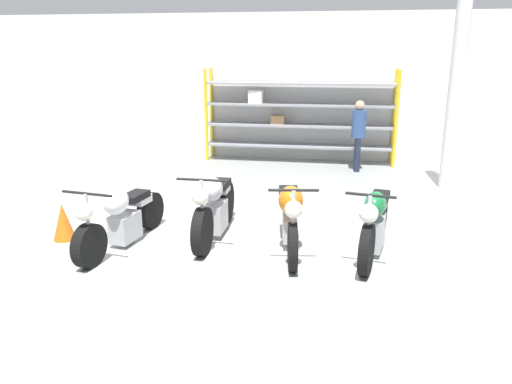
% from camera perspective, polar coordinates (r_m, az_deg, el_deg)
% --- Properties ---
extents(ground_plane, '(30.00, 30.00, 0.00)m').
position_cam_1_polar(ground_plane, '(7.17, -0.55, -6.26)').
color(ground_plane, '#9EA3A0').
extents(back_wall, '(30.00, 0.08, 3.60)m').
position_cam_1_polar(back_wall, '(12.78, 4.54, 11.80)').
color(back_wall, silver).
rests_on(back_wall, ground_plane).
extents(shelving_rack, '(4.67, 0.63, 2.28)m').
position_cam_1_polar(shelving_rack, '(12.47, 4.66, 8.90)').
color(shelving_rack, gold).
rests_on(shelving_rack, ground_plane).
extents(support_pillar, '(0.28, 0.28, 3.60)m').
position_cam_1_polar(support_pillar, '(10.60, 21.76, 9.90)').
color(support_pillar, silver).
rests_on(support_pillar, ground_plane).
extents(motorcycle_white, '(0.72, 2.13, 0.99)m').
position_cam_1_polar(motorcycle_white, '(7.31, -15.15, -2.89)').
color(motorcycle_white, black).
rests_on(motorcycle_white, ground_plane).
extents(motorcycle_silver, '(0.70, 2.05, 1.06)m').
position_cam_1_polar(motorcycle_silver, '(7.40, -4.77, -1.83)').
color(motorcycle_silver, black).
rests_on(motorcycle_silver, ground_plane).
extents(motorcycle_orange, '(0.66, 2.06, 1.06)m').
position_cam_1_polar(motorcycle_orange, '(6.93, 3.92, -2.58)').
color(motorcycle_orange, black).
rests_on(motorcycle_orange, ground_plane).
extents(motorcycle_green, '(0.67, 2.02, 1.03)m').
position_cam_1_polar(motorcycle_green, '(6.94, 13.42, -3.47)').
color(motorcycle_green, black).
rests_on(motorcycle_green, ground_plane).
extents(person_browsing, '(0.34, 0.34, 1.62)m').
position_cam_1_polar(person_browsing, '(11.69, 11.63, 6.93)').
color(person_browsing, '#1E2338').
rests_on(person_browsing, ground_plane).
extents(traffic_cone, '(0.32, 0.32, 0.55)m').
position_cam_1_polar(traffic_cone, '(7.87, -21.16, -3.19)').
color(traffic_cone, orange).
rests_on(traffic_cone, ground_plane).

